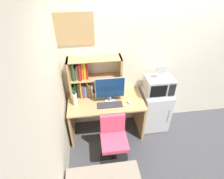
# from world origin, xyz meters

# --- Properties ---
(wall_back) EXTENTS (6.40, 0.04, 2.60)m
(wall_back) POSITION_xyz_m (0.40, 0.02, 1.30)
(wall_back) COLOR silver
(wall_back) RESTS_ON ground_plane
(wall_left) EXTENTS (0.04, 4.40, 2.60)m
(wall_left) POSITION_xyz_m (-1.62, -1.60, 1.30)
(wall_left) COLOR silver
(wall_left) RESTS_ON ground_plane
(desk) EXTENTS (1.30, 0.66, 0.77)m
(desk) POSITION_xyz_m (-0.90, -0.33, 0.54)
(desk) COLOR tan
(desk) RESTS_ON ground_plane
(hutch_bookshelf) EXTENTS (0.88, 0.26, 0.71)m
(hutch_bookshelf) POSITION_xyz_m (-1.20, -0.12, 1.13)
(hutch_bookshelf) COLOR tan
(hutch_bookshelf) RESTS_ON desk
(monitor) EXTENTS (0.49, 0.18, 0.46)m
(monitor) POSITION_xyz_m (-0.83, -0.34, 1.03)
(monitor) COLOR #B7B7BC
(monitor) RESTS_ON desk
(keyboard) EXTENTS (0.42, 0.15, 0.02)m
(keyboard) POSITION_xyz_m (-0.85, -0.46, 0.78)
(keyboard) COLOR #333338
(keyboard) RESTS_ON desk
(computer_mouse) EXTENTS (0.06, 0.08, 0.04)m
(computer_mouse) POSITION_xyz_m (-0.52, -0.43, 0.79)
(computer_mouse) COLOR silver
(computer_mouse) RESTS_ON desk
(water_bottle) EXTENTS (0.07, 0.07, 0.25)m
(water_bottle) POSITION_xyz_m (-1.41, -0.37, 0.89)
(water_bottle) COLOR silver
(water_bottle) RESTS_ON desk
(mini_fridge) EXTENTS (0.51, 0.49, 0.82)m
(mini_fridge) POSITION_xyz_m (0.04, -0.26, 0.41)
(mini_fridge) COLOR silver
(mini_fridge) RESTS_ON ground_plane
(microwave) EXTENTS (0.47, 0.36, 0.29)m
(microwave) POSITION_xyz_m (0.04, -0.26, 0.97)
(microwave) COLOR #ADADB2
(microwave) RESTS_ON mini_fridge
(desk_fan) EXTENTS (0.15, 0.11, 0.24)m
(desk_fan) POSITION_xyz_m (0.03, -0.27, 1.24)
(desk_fan) COLOR silver
(desk_fan) RESTS_ON microwave
(desk_chair) EXTENTS (0.47, 0.47, 0.83)m
(desk_chair) POSITION_xyz_m (-0.85, -0.90, 0.37)
(desk_chair) COLOR black
(desk_chair) RESTS_ON ground_plane
(wall_corkboard) EXTENTS (0.61, 0.02, 0.49)m
(wall_corkboard) POSITION_xyz_m (-1.33, -0.01, 1.92)
(wall_corkboard) COLOR tan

